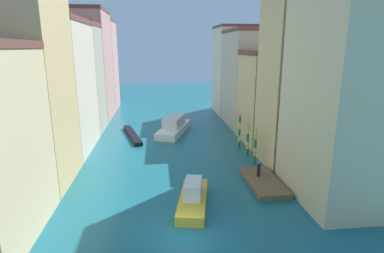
{
  "coord_description": "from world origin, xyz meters",
  "views": [
    {
      "loc": [
        -1.68,
        -19.92,
        13.36
      ],
      "look_at": [
        3.55,
        26.23,
        1.5
      ],
      "focal_mm": 29.06,
      "sensor_mm": 36.0,
      "label": 1
    }
  ],
  "objects_px": {
    "mooring_pole_1": "(248,140)",
    "mooring_pole_2": "(239,131)",
    "waterfront_dock": "(263,182)",
    "person_on_dock": "(259,169)",
    "vaporetto_white": "(174,126)",
    "motorboat_0": "(193,197)",
    "gondola_black": "(132,135)",
    "mooring_pole_0": "(255,146)"
  },
  "relations": [
    {
      "from": "vaporetto_white",
      "to": "gondola_black",
      "type": "relative_size",
      "value": 1.06
    },
    {
      "from": "mooring_pole_2",
      "to": "motorboat_0",
      "type": "xyz_separation_m",
      "value": [
        -8.08,
        -15.12,
        -1.68
      ]
    },
    {
      "from": "vaporetto_white",
      "to": "gondola_black",
      "type": "bearing_deg",
      "value": -165.36
    },
    {
      "from": "gondola_black",
      "to": "mooring_pole_0",
      "type": "bearing_deg",
      "value": -41.73
    },
    {
      "from": "motorboat_0",
      "to": "vaporetto_white",
      "type": "bearing_deg",
      "value": 90.64
    },
    {
      "from": "gondola_black",
      "to": "motorboat_0",
      "type": "xyz_separation_m",
      "value": [
        6.83,
        -22.32,
        0.47
      ]
    },
    {
      "from": "mooring_pole_0",
      "to": "gondola_black",
      "type": "bearing_deg",
      "value": 138.27
    },
    {
      "from": "gondola_black",
      "to": "motorboat_0",
      "type": "relative_size",
      "value": 1.38
    },
    {
      "from": "mooring_pole_2",
      "to": "vaporetto_white",
      "type": "bearing_deg",
      "value": 133.13
    },
    {
      "from": "person_on_dock",
      "to": "mooring_pole_1",
      "type": "xyz_separation_m",
      "value": [
        1.01,
        7.54,
        0.88
      ]
    },
    {
      "from": "vaporetto_white",
      "to": "gondola_black",
      "type": "height_order",
      "value": "vaporetto_white"
    },
    {
      "from": "mooring_pole_1",
      "to": "mooring_pole_2",
      "type": "height_order",
      "value": "mooring_pole_2"
    },
    {
      "from": "waterfront_dock",
      "to": "vaporetto_white",
      "type": "bearing_deg",
      "value": 110.53
    },
    {
      "from": "person_on_dock",
      "to": "mooring_pole_0",
      "type": "relative_size",
      "value": 0.36
    },
    {
      "from": "person_on_dock",
      "to": "motorboat_0",
      "type": "bearing_deg",
      "value": -149.69
    },
    {
      "from": "vaporetto_white",
      "to": "mooring_pole_1",
      "type": "bearing_deg",
      "value": -55.2
    },
    {
      "from": "motorboat_0",
      "to": "mooring_pole_2",
      "type": "bearing_deg",
      "value": 61.87
    },
    {
      "from": "gondola_black",
      "to": "motorboat_0",
      "type": "height_order",
      "value": "motorboat_0"
    },
    {
      "from": "person_on_dock",
      "to": "mooring_pole_1",
      "type": "bearing_deg",
      "value": 82.36
    },
    {
      "from": "person_on_dock",
      "to": "mooring_pole_1",
      "type": "relative_size",
      "value": 0.38
    },
    {
      "from": "mooring_pole_2",
      "to": "mooring_pole_0",
      "type": "bearing_deg",
      "value": -88.13
    },
    {
      "from": "waterfront_dock",
      "to": "mooring_pole_0",
      "type": "distance_m",
      "value": 5.91
    },
    {
      "from": "mooring_pole_2",
      "to": "motorboat_0",
      "type": "relative_size",
      "value": 0.62
    },
    {
      "from": "vaporetto_white",
      "to": "gondola_black",
      "type": "distance_m",
      "value": 6.83
    },
    {
      "from": "mooring_pole_2",
      "to": "motorboat_0",
      "type": "distance_m",
      "value": 17.23
    },
    {
      "from": "person_on_dock",
      "to": "mooring_pole_0",
      "type": "bearing_deg",
      "value": 77.17
    },
    {
      "from": "person_on_dock",
      "to": "mooring_pole_0",
      "type": "xyz_separation_m",
      "value": [
        1.05,
        4.6,
        0.98
      ]
    },
    {
      "from": "person_on_dock",
      "to": "motorboat_0",
      "type": "distance_m",
      "value": 8.4
    },
    {
      "from": "person_on_dock",
      "to": "vaporetto_white",
      "type": "distance_m",
      "value": 21.18
    },
    {
      "from": "mooring_pole_1",
      "to": "gondola_black",
      "type": "xyz_separation_m",
      "value": [
        -15.09,
        10.55,
        -1.88
      ]
    },
    {
      "from": "mooring_pole_2",
      "to": "motorboat_0",
      "type": "bearing_deg",
      "value": -118.13
    },
    {
      "from": "mooring_pole_2",
      "to": "vaporetto_white",
      "type": "height_order",
      "value": "mooring_pole_2"
    },
    {
      "from": "vaporetto_white",
      "to": "mooring_pole_0",
      "type": "bearing_deg",
      "value": -60.62
    },
    {
      "from": "person_on_dock",
      "to": "mooring_pole_2",
      "type": "bearing_deg",
      "value": 85.58
    },
    {
      "from": "person_on_dock",
      "to": "vaporetto_white",
      "type": "xyz_separation_m",
      "value": [
        -7.51,
        19.8,
        -0.24
      ]
    },
    {
      "from": "mooring_pole_0",
      "to": "mooring_pole_2",
      "type": "relative_size",
      "value": 0.93
    },
    {
      "from": "waterfront_dock",
      "to": "person_on_dock",
      "type": "distance_m",
      "value": 1.38
    },
    {
      "from": "mooring_pole_2",
      "to": "mooring_pole_1",
      "type": "bearing_deg",
      "value": -87.1
    },
    {
      "from": "mooring_pole_1",
      "to": "vaporetto_white",
      "type": "xyz_separation_m",
      "value": [
        -8.52,
        12.26,
        -1.12
      ]
    },
    {
      "from": "mooring_pole_0",
      "to": "mooring_pole_1",
      "type": "bearing_deg",
      "value": 90.7
    },
    {
      "from": "mooring_pole_1",
      "to": "gondola_black",
      "type": "relative_size",
      "value": 0.4
    },
    {
      "from": "mooring_pole_0",
      "to": "gondola_black",
      "type": "xyz_separation_m",
      "value": [
        -15.12,
        13.49,
        -1.98
      ]
    }
  ]
}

